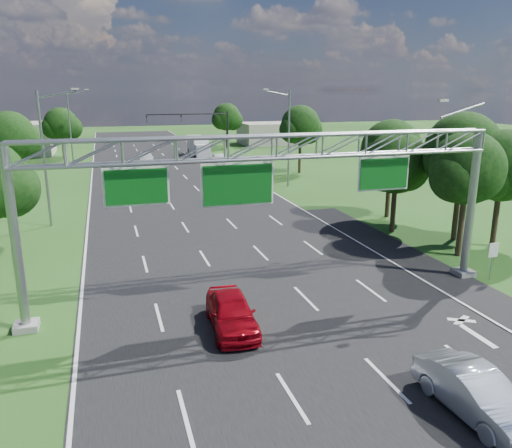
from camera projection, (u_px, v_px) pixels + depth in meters
name	position (u px, v px, depth m)	size (l,w,h in m)	color
ground	(200.00, 215.00, 41.29)	(220.00, 220.00, 0.00)	#234615
road	(200.00, 215.00, 41.29)	(18.00, 180.00, 0.02)	black
road_flare	(422.00, 266.00, 29.37)	(3.00, 30.00, 0.02)	black
sign_gantry	(276.00, 160.00, 22.96)	(23.50, 1.00, 9.56)	gray
regulatory_sign	(493.00, 253.00, 26.80)	(0.60, 0.08, 2.10)	gray
traffic_signal	(205.00, 124.00, 74.38)	(12.21, 0.24, 7.00)	black
streetlight_l_near	(46.00, 152.00, 36.66)	(2.97, 0.22, 10.16)	gray
streetlight_l_far	(71.00, 123.00, 69.00)	(2.97, 0.22, 10.16)	gray
streetlight_r_mid	(287.00, 134.00, 52.25)	(2.97, 0.22, 10.16)	gray
tree_cluster_right	(441.00, 161.00, 34.07)	(9.91, 14.60, 8.68)	#2D2116
tree_verge_lb	(11.00, 138.00, 49.30)	(5.76, 4.80, 8.06)	#2D2116
tree_verge_lc	(62.00, 125.00, 73.36)	(5.76, 4.80, 7.62)	#2D2116
tree_verge_rd	(301.00, 127.00, 61.01)	(5.76, 4.80, 8.28)	#2D2116
tree_verge_re	(227.00, 118.00, 88.28)	(5.76, 4.80, 7.84)	#2D2116
building_left	(6.00, 139.00, 78.80)	(14.00, 10.00, 5.00)	#AEA592
building_right	(273.00, 133.00, 95.55)	(12.00, 9.00, 4.00)	#AEA592
red_coupe	(232.00, 312.00, 21.40)	(1.86, 4.63, 1.58)	#9D0712
silver_sedan	(476.00, 393.00, 15.73)	(1.58, 4.53, 1.49)	silver
car_queue_a	(146.00, 158.00, 70.14)	(1.99, 4.88, 1.42)	silver
car_queue_c	(131.00, 170.00, 60.70)	(1.54, 3.83, 1.31)	black
car_queue_d	(219.00, 160.00, 69.05)	(1.50, 4.30, 1.42)	silver
box_truck	(198.00, 147.00, 78.18)	(2.45, 7.94, 2.99)	white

